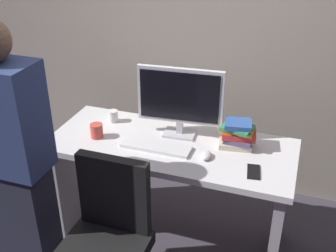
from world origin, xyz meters
The scene contains 11 objects.
ground_plane centered at (0.00, 0.00, 0.00)m, with size 9.00×9.00×0.00m, color #3D3842.
desk centered at (0.00, 0.00, 0.53)m, with size 1.54×0.64×0.75m.
office_chair centered at (-0.14, -0.67, 0.43)m, with size 0.52×0.52×0.94m.
person_at_desk centered at (-0.66, -0.65, 0.84)m, with size 0.40×0.24×1.64m.
monitor centered at (0.02, 0.12, 1.01)m, with size 0.54×0.16×0.46m.
keyboard centered at (-0.07, -0.08, 0.76)m, with size 0.43×0.13×0.02m, color white.
mouse centered at (0.25, -0.09, 0.77)m, with size 0.06×0.10×0.03m, color white.
cup_near_keyboard centered at (-0.47, -0.08, 0.80)m, with size 0.08×0.08×0.09m, color #D84C3F.
cup_by_monitor centered at (-0.47, 0.16, 0.79)m, with size 0.06×0.06×0.08m, color white.
book_stack centered at (0.40, 0.10, 0.84)m, with size 0.23×0.17×0.17m.
cell_phone centered at (0.54, -0.15, 0.76)m, with size 0.07×0.14×0.01m, color black.
Camera 1 is at (0.72, -2.13, 2.08)m, focal length 44.77 mm.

